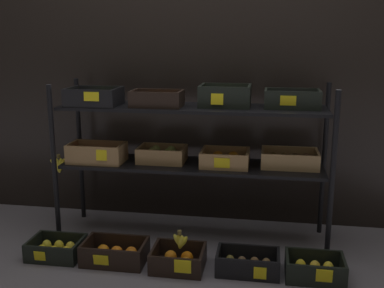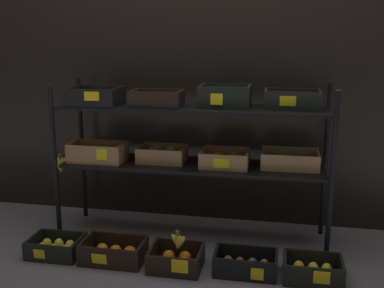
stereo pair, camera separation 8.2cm
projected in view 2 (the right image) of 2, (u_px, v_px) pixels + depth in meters
The scene contains 9 objects.
ground_plane at pixel (192, 236), 3.14m from camera, with size 10.00×10.00×0.00m, color slate.
storefront_wall at pixel (203, 104), 3.33m from camera, with size 4.13×0.12×1.70m, color black.
display_rack at pixel (188, 135), 2.98m from camera, with size 1.87×0.45×1.04m.
crate_ground_lemon at pixel (56, 248), 2.86m from camera, with size 0.32×0.24×0.12m.
crate_ground_orange at pixel (114, 253), 2.79m from camera, with size 0.38×0.25×0.13m.
crate_ground_center_orange at pixel (176, 260), 2.70m from camera, with size 0.31×0.26×0.12m.
crate_ground_kiwi at pixel (246, 265), 2.65m from camera, with size 0.36×0.22×0.12m.
crate_ground_rightmost_lemon at pixel (313, 271), 2.57m from camera, with size 0.33×0.23×0.13m.
banana_bunch_loose at pixel (178, 241), 2.67m from camera, with size 0.11×0.05×0.11m.
Camera 2 is at (0.55, -2.86, 1.34)m, focal length 42.99 mm.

